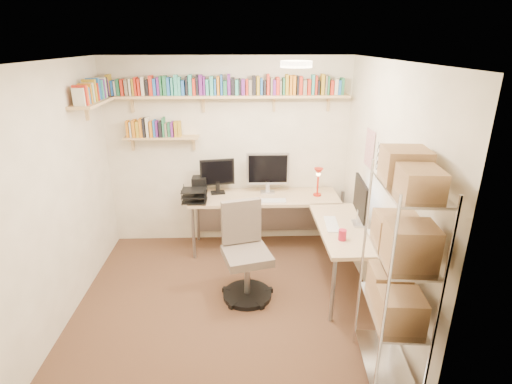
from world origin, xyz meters
TOP-DOWN VIEW (x-y plane):
  - ground at (0.00, 0.00)m, footprint 3.20×3.20m
  - room_shell at (0.00, 0.00)m, footprint 3.24×3.04m
  - wall_shelves at (-0.42, 1.30)m, footprint 3.12×1.09m
  - corner_desk at (0.57, 0.93)m, footprint 2.20×1.92m
  - office_chair at (0.21, 0.11)m, footprint 0.58×0.59m
  - wire_rack at (1.36, -1.10)m, footprint 0.45×0.81m

SIDE VIEW (x-z plane):
  - ground at x=0.00m, z-range 0.00..0.00m
  - office_chair at x=0.21m, z-range -0.09..0.99m
  - corner_desk at x=0.57m, z-range 0.09..1.40m
  - wire_rack at x=1.36m, z-range 0.25..2.18m
  - room_shell at x=0.00m, z-range 0.29..2.81m
  - wall_shelves at x=-0.42m, z-range 1.63..2.43m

